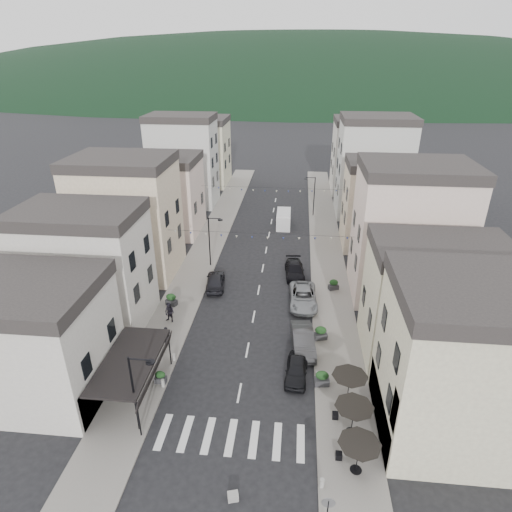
{
  "coord_description": "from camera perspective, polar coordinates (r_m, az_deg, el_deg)",
  "views": [
    {
      "loc": [
        3.6,
        -17.58,
        22.59
      ],
      "look_at": [
        -0.37,
        21.91,
        3.5
      ],
      "focal_mm": 30.0,
      "sensor_mm": 36.0,
      "label": 1
    }
  ],
  "objects": [
    {
      "name": "pedestrian_a",
      "position": [
        37.29,
        -11.83,
        -10.39
      ],
      "size": [
        0.73,
        0.64,
        1.69
      ],
      "primitive_type": "imported",
      "rotation": [
        0.0,
        0.0,
        0.46
      ],
      "color": "black",
      "rests_on": "sidewalk_left"
    },
    {
      "name": "buildings_row_left",
      "position": [
        60.5,
        -12.06,
        9.33
      ],
      "size": [
        10.2,
        54.16,
        14.0
      ],
      "color": "#BBB5AC",
      "rests_on": "ground"
    },
    {
      "name": "planter_ra",
      "position": [
        33.25,
        8.78,
        -15.81
      ],
      "size": [
        1.18,
        0.75,
        1.24
      ],
      "rotation": [
        0.0,
        0.0,
        0.13
      ],
      "color": "#2D2D2F",
      "rests_on": "sidewalk_right"
    },
    {
      "name": "pedestrian_b",
      "position": [
        40.01,
        -11.46,
        -7.39
      ],
      "size": [
        1.13,
        0.99,
        1.95
      ],
      "primitive_type": "imported",
      "rotation": [
        0.0,
        0.0,
        -0.31
      ],
      "color": "black",
      "rests_on": "sidewalk_left"
    },
    {
      "name": "sidewalk_right",
      "position": [
        54.6,
        9.32,
        0.96
      ],
      "size": [
        4.0,
        76.0,
        0.12
      ],
      "primitive_type": "cube",
      "color": "slate",
      "rests_on": "ground"
    },
    {
      "name": "cafe_terrace",
      "position": [
        29.01,
        12.92,
        -19.37
      ],
      "size": [
        2.5,
        8.1,
        2.53
      ],
      "color": "black",
      "rests_on": "ground"
    },
    {
      "name": "buildings_row_right",
      "position": [
        57.61,
        16.57,
        8.22
      ],
      "size": [
        10.2,
        54.16,
        14.5
      ],
      "color": "#B5AD90",
      "rests_on": "ground"
    },
    {
      "name": "hill_backdrop",
      "position": [
        318.41,
        5.46,
        21.52
      ],
      "size": [
        640.0,
        360.0,
        70.0
      ],
      "primitive_type": "ellipsoid",
      "color": "black",
      "rests_on": "ground"
    },
    {
      "name": "parked_car_e",
      "position": [
        45.17,
        -5.45,
        -3.3
      ],
      "size": [
        2.45,
        4.84,
        1.58
      ],
      "primitive_type": "imported",
      "rotation": [
        0.0,
        0.0,
        3.27
      ],
      "color": "black",
      "rests_on": "ground"
    },
    {
      "name": "planter_la",
      "position": [
        33.93,
        -12.63,
        -15.46
      ],
      "size": [
        0.91,
        0.52,
        1.0
      ],
      "rotation": [
        0.0,
        0.0,
        0.03
      ],
      "color": "#2F2E31",
      "rests_on": "sidewalk_left"
    },
    {
      "name": "bunting_far",
      "position": [
        58.22,
        1.97,
        8.76
      ],
      "size": [
        19.0,
        0.28,
        0.62
      ],
      "color": "black",
      "rests_on": "ground"
    },
    {
      "name": "parked_car_b",
      "position": [
        36.5,
        6.29,
        -11.11
      ],
      "size": [
        2.26,
        5.15,
        1.64
      ],
      "primitive_type": "imported",
      "rotation": [
        0.0,
        0.0,
        0.11
      ],
      "color": "#302F32",
      "rests_on": "ground"
    },
    {
      "name": "traffic_sign",
      "position": [
        25.11,
        9.56,
        -30.24
      ],
      "size": [
        0.7,
        0.07,
        2.7
      ],
      "color": "black",
      "rests_on": "ground"
    },
    {
      "name": "parked_car_a",
      "position": [
        33.79,
        5.41,
        -14.85
      ],
      "size": [
        1.86,
        4.14,
        1.38
      ],
      "primitive_type": "imported",
      "rotation": [
        0.0,
        0.0,
        -0.06
      ],
      "color": "black",
      "rests_on": "ground"
    },
    {
      "name": "streetlamp_right_far",
      "position": [
        64.45,
        7.54,
        8.42
      ],
      "size": [
        1.7,
        0.56,
        6.0
      ],
      "color": "black",
      "rests_on": "ground"
    },
    {
      "name": "ground",
      "position": [
        28.85,
        -4.02,
        -25.93
      ],
      "size": [
        700.0,
        700.0,
        0.0
      ],
      "primitive_type": "plane",
      "color": "black",
      "rests_on": "ground"
    },
    {
      "name": "bunting_near",
      "position": [
        43.21,
        0.5,
        2.61
      ],
      "size": [
        19.0,
        0.28,
        0.62
      ],
      "color": "black",
      "rests_on": "ground"
    },
    {
      "name": "delivery_van",
      "position": [
        60.92,
        3.7,
        5.02
      ],
      "size": [
        2.01,
        4.9,
        2.33
      ],
      "rotation": [
        0.0,
        0.0,
        0.02
      ],
      "color": "silver",
      "rests_on": "ground"
    },
    {
      "name": "planter_rb",
      "position": [
        37.69,
        8.6,
        -10.11
      ],
      "size": [
        1.24,
        0.91,
        1.25
      ],
      "rotation": [
        0.0,
        0.0,
        0.29
      ],
      "color": "#2E2E31",
      "rests_on": "sidewalk_right"
    },
    {
      "name": "bollards",
      "position": [
        32.21,
        -2.37,
        -17.84
      ],
      "size": [
        11.66,
        10.26,
        0.6
      ],
      "color": "gray",
      "rests_on": "ground"
    },
    {
      "name": "sidewalk_left",
      "position": [
        55.58,
        -6.29,
        1.61
      ],
      "size": [
        4.0,
        76.0,
        0.12
      ],
      "primitive_type": "cube",
      "color": "slate",
      "rests_on": "ground"
    },
    {
      "name": "boutique_awning",
      "position": [
        31.73,
        -16.04,
        -13.38
      ],
      "size": [
        3.77,
        7.5,
        3.28
      ],
      "color": "black",
      "rests_on": "ground"
    },
    {
      "name": "streetlamp_left_far",
      "position": [
        48.43,
        -5.95,
        2.58
      ],
      "size": [
        1.7,
        0.56,
        6.0
      ],
      "color": "black",
      "rests_on": "ground"
    },
    {
      "name": "parked_car_c",
      "position": [
        42.4,
        6.3,
        -5.43
      ],
      "size": [
        2.86,
        5.78,
        1.58
      ],
      "primitive_type": "imported",
      "rotation": [
        0.0,
        0.0,
        0.04
      ],
      "color": "gray",
      "rests_on": "ground"
    },
    {
      "name": "bistro_building",
      "position": [
        29.9,
        26.58,
        -13.57
      ],
      "size": [
        10.0,
        8.0,
        10.0
      ],
      "primitive_type": "cube",
      "color": "#B5AD90",
      "rests_on": "ground"
    },
    {
      "name": "concrete_block_b",
      "position": [
        27.31,
        -3.08,
        -29.37
      ],
      "size": [
        0.7,
        0.6,
        0.45
      ],
      "primitive_type": "cube",
      "rotation": [
        0.0,
        0.0,
        0.28
      ],
      "color": "gray",
      "rests_on": "ground"
    },
    {
      "name": "boutique_building",
      "position": [
        34.93,
        -29.14,
        -10.2
      ],
      "size": [
        12.0,
        8.0,
        8.0
      ],
      "primitive_type": "cube",
      "color": "#BBB5AC",
      "rests_on": "ground"
    },
    {
      "name": "planter_lb",
      "position": [
        42.68,
        -11.24,
        -5.7
      ],
      "size": [
        1.24,
        0.96,
        1.23
      ],
      "rotation": [
        0.0,
        0.0,
        -0.38
      ],
      "color": "#2A2A2C",
      "rests_on": "sidewalk_left"
    },
    {
      "name": "planter_rc",
      "position": [
        45.2,
        10.31,
        -3.77
      ],
      "size": [
        1.16,
        0.92,
        1.15
      ],
      "rotation": [
        0.0,
        0.0,
        0.41
      ],
      "color": "#2B2B2D",
      "rests_on": "sidewalk_right"
    },
    {
      "name": "streetlamp_left_near",
      "position": [
        28.8,
        -15.57,
        -16.48
      ],
      "size": [
        1.7,
        0.56,
        6.0
      ],
      "color": "black",
      "rests_on": "ground"
    },
    {
      "name": "parked_car_d",
      "position": [
        47.45,
        5.17,
        -1.88
      ],
      "size": [
        2.46,
        5.08,
        1.42
      ],
      "primitive_type": "imported",
      "rotation": [
        0.0,
        0.0,
        0.1
      ],
      "color": "black",
      "rests_on": "ground"
    }
  ]
}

